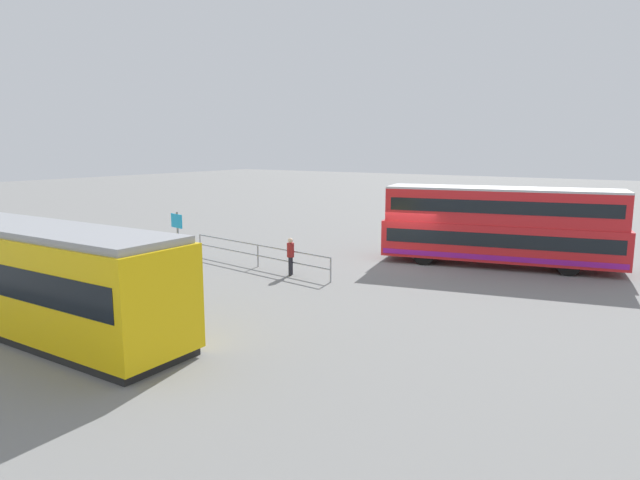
% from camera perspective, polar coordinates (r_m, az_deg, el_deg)
% --- Properties ---
extents(ground_plane, '(160.00, 160.00, 0.00)m').
position_cam_1_polar(ground_plane, '(27.41, 9.24, -2.40)').
color(ground_plane, slate).
extents(double_decker_bus, '(11.21, 4.81, 3.73)m').
position_cam_1_polar(double_decker_bus, '(27.61, 18.02, 1.36)').
color(double_decker_bus, red).
rests_on(double_decker_bus, ground).
extents(tram_yellow, '(13.69, 2.83, 3.32)m').
position_cam_1_polar(tram_yellow, '(19.99, -28.72, -2.92)').
color(tram_yellow, '#E5B70C').
rests_on(tram_yellow, ground).
extents(pedestrian_near_railing, '(0.41, 0.41, 1.67)m').
position_cam_1_polar(pedestrian_near_railing, '(24.50, -3.05, -1.43)').
color(pedestrian_near_railing, black).
rests_on(pedestrian_near_railing, ground).
extents(pedestrian_railing, '(9.09, 1.42, 1.08)m').
position_cam_1_polar(pedestrian_railing, '(26.37, -6.41, -1.15)').
color(pedestrian_railing, gray).
rests_on(pedestrian_railing, ground).
extents(info_sign, '(1.01, 0.28, 2.39)m').
position_cam_1_polar(info_sign, '(28.82, -14.47, 1.32)').
color(info_sign, slate).
rests_on(info_sign, ground).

